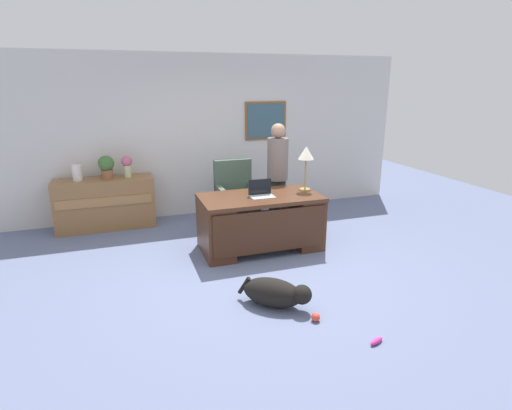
{
  "coord_description": "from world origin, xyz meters",
  "views": [
    {
      "loc": [
        -1.57,
        -4.39,
        2.24
      ],
      "look_at": [
        0.03,
        0.3,
        0.75
      ],
      "focal_mm": 28.79,
      "sensor_mm": 36.0,
      "label": 1
    }
  ],
  "objects_px": {
    "dog_lying": "(276,293)",
    "vase_with_flowers": "(127,164)",
    "person_standing": "(277,176)",
    "armchair": "(236,198)",
    "vase_empty": "(77,173)",
    "dog_toy_bone": "(376,341)",
    "desk_lamp": "(306,156)",
    "desk": "(261,221)",
    "dog_toy_ball": "(316,317)",
    "credenza": "(105,204)",
    "potted_plant": "(106,166)",
    "laptop": "(261,192)"
  },
  "relations": [
    {
      "from": "person_standing",
      "to": "dog_toy_bone",
      "type": "bearing_deg",
      "value": -95.13
    },
    {
      "from": "armchair",
      "to": "dog_toy_ball",
      "type": "height_order",
      "value": "armchair"
    },
    {
      "from": "vase_with_flowers",
      "to": "dog_toy_ball",
      "type": "height_order",
      "value": "vase_with_flowers"
    },
    {
      "from": "person_standing",
      "to": "credenza",
      "type": "bearing_deg",
      "value": 161.11
    },
    {
      "from": "laptop",
      "to": "vase_empty",
      "type": "height_order",
      "value": "vase_empty"
    },
    {
      "from": "vase_empty",
      "to": "dog_toy_bone",
      "type": "xyz_separation_m",
      "value": [
        2.64,
        -4.01,
        -0.9
      ]
    },
    {
      "from": "armchair",
      "to": "person_standing",
      "type": "height_order",
      "value": "person_standing"
    },
    {
      "from": "desk_lamp",
      "to": "dog_lying",
      "type": "bearing_deg",
      "value": -123.71
    },
    {
      "from": "credenza",
      "to": "armchair",
      "type": "bearing_deg",
      "value": -17.28
    },
    {
      "from": "dog_toy_bone",
      "to": "vase_empty",
      "type": "bearing_deg",
      "value": 123.4
    },
    {
      "from": "vase_with_flowers",
      "to": "dog_toy_ball",
      "type": "bearing_deg",
      "value": -66.09
    },
    {
      "from": "laptop",
      "to": "dog_toy_bone",
      "type": "xyz_separation_m",
      "value": [
        0.25,
        -2.37,
        -0.79
      ]
    },
    {
      "from": "person_standing",
      "to": "vase_with_flowers",
      "type": "xyz_separation_m",
      "value": [
        -2.19,
        0.88,
        0.16
      ]
    },
    {
      "from": "armchair",
      "to": "dog_toy_ball",
      "type": "distance_m",
      "value": 2.93
    },
    {
      "from": "vase_with_flowers",
      "to": "dog_toy_ball",
      "type": "relative_size",
      "value": 3.96
    },
    {
      "from": "dog_lying",
      "to": "vase_with_flowers",
      "type": "height_order",
      "value": "vase_with_flowers"
    },
    {
      "from": "armchair",
      "to": "desk_lamp",
      "type": "height_order",
      "value": "desk_lamp"
    },
    {
      "from": "dog_lying",
      "to": "dog_toy_ball",
      "type": "bearing_deg",
      "value": -55.41
    },
    {
      "from": "dog_lying",
      "to": "vase_with_flowers",
      "type": "xyz_separation_m",
      "value": [
        -1.29,
        3.12,
        0.85
      ]
    },
    {
      "from": "armchair",
      "to": "dog_toy_bone",
      "type": "bearing_deg",
      "value": -84.64
    },
    {
      "from": "credenza",
      "to": "dog_lying",
      "type": "relative_size",
      "value": 2.19
    },
    {
      "from": "desk",
      "to": "dog_lying",
      "type": "bearing_deg",
      "value": -103.77
    },
    {
      "from": "person_standing",
      "to": "armchair",
      "type": "bearing_deg",
      "value": 156.04
    },
    {
      "from": "desk_lamp",
      "to": "dog_toy_ball",
      "type": "bearing_deg",
      "value": -111.88
    },
    {
      "from": "credenza",
      "to": "dog_lying",
      "type": "height_order",
      "value": "credenza"
    },
    {
      "from": "dog_lying",
      "to": "person_standing",
      "type": "bearing_deg",
      "value": 68.11
    },
    {
      "from": "desk",
      "to": "armchair",
      "type": "relative_size",
      "value": 1.53
    },
    {
      "from": "armchair",
      "to": "credenza",
      "type": "bearing_deg",
      "value": 162.72
    },
    {
      "from": "desk",
      "to": "credenza",
      "type": "bearing_deg",
      "value": 141.53
    },
    {
      "from": "desk",
      "to": "credenza",
      "type": "distance_m",
      "value": 2.6
    },
    {
      "from": "dog_lying",
      "to": "desk_lamp",
      "type": "height_order",
      "value": "desk_lamp"
    },
    {
      "from": "dog_lying",
      "to": "credenza",
      "type": "bearing_deg",
      "value": 118.12
    },
    {
      "from": "desk",
      "to": "potted_plant",
      "type": "relative_size",
      "value": 4.53
    },
    {
      "from": "armchair",
      "to": "person_standing",
      "type": "relative_size",
      "value": 0.65
    },
    {
      "from": "dog_lying",
      "to": "dog_toy_bone",
      "type": "distance_m",
      "value": 1.09
    },
    {
      "from": "armchair",
      "to": "dog_lying",
      "type": "bearing_deg",
      "value": -96.84
    },
    {
      "from": "vase_empty",
      "to": "person_standing",
      "type": "bearing_deg",
      "value": -16.75
    },
    {
      "from": "credenza",
      "to": "desk_lamp",
      "type": "distance_m",
      "value": 3.24
    },
    {
      "from": "person_standing",
      "to": "dog_toy_ball",
      "type": "xyz_separation_m",
      "value": [
        -0.63,
        -2.63,
        -0.81
      ]
    },
    {
      "from": "credenza",
      "to": "dog_toy_bone",
      "type": "distance_m",
      "value": 4.63
    },
    {
      "from": "armchair",
      "to": "dog_toy_ball",
      "type": "relative_size",
      "value": 12.22
    },
    {
      "from": "armchair",
      "to": "person_standing",
      "type": "distance_m",
      "value": 0.75
    },
    {
      "from": "person_standing",
      "to": "laptop",
      "type": "relative_size",
      "value": 5.15
    },
    {
      "from": "person_standing",
      "to": "desk_lamp",
      "type": "bearing_deg",
      "value": -75.66
    },
    {
      "from": "potted_plant",
      "to": "armchair",
      "type": "bearing_deg",
      "value": -17.94
    },
    {
      "from": "person_standing",
      "to": "desk_lamp",
      "type": "distance_m",
      "value": 0.78
    },
    {
      "from": "vase_with_flowers",
      "to": "vase_empty",
      "type": "distance_m",
      "value": 0.74
    },
    {
      "from": "armchair",
      "to": "potted_plant",
      "type": "xyz_separation_m",
      "value": [
        -1.89,
        0.61,
        0.52
      ]
    },
    {
      "from": "credenza",
      "to": "dog_toy_bone",
      "type": "relative_size",
      "value": 9.18
    },
    {
      "from": "desk_lamp",
      "to": "potted_plant",
      "type": "height_order",
      "value": "desk_lamp"
    }
  ]
}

